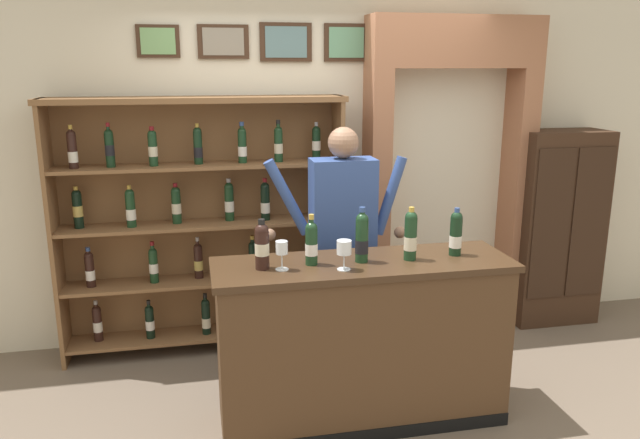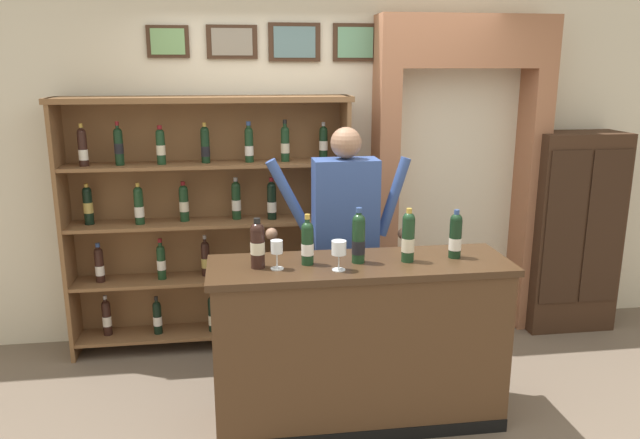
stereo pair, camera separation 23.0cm
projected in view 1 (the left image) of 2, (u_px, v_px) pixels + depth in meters
The scene contains 14 objects.
ground_plane at pixel (359, 418), 3.79m from camera, with size 14.00×14.00×0.02m, color #6B5B4C.
back_wall at pixel (313, 123), 4.77m from camera, with size 12.00×0.19×3.36m.
wine_shelf at pixel (202, 218), 4.51m from camera, with size 2.11×0.34×1.90m.
archway_doorway at pixel (445, 152), 4.92m from camera, with size 1.35×0.45×2.48m.
side_cabinet at pixel (556, 227), 5.08m from camera, with size 0.71×0.40×1.61m.
tasting_counter at pixel (362, 342), 3.67m from camera, with size 1.75×0.54×1.01m.
shopkeeper at pixel (342, 226), 4.09m from camera, with size 0.98×0.22×1.73m.
tasting_bottle_bianco at pixel (262, 245), 3.38m from camera, with size 0.08×0.08×0.29m.
tasting_bottle_super_tuscan at pixel (311, 243), 3.46m from camera, with size 0.07×0.07×0.29m.
tasting_bottle_vin_santo at pixel (361, 237), 3.51m from camera, with size 0.08×0.08×0.32m.
tasting_bottle_prosecco at pixel (411, 235), 3.54m from camera, with size 0.07×0.07×0.32m.
tasting_bottle_riserva at pixel (456, 233), 3.63m from camera, with size 0.07×0.07×0.29m.
wine_glass_spare at pixel (282, 249), 3.37m from camera, with size 0.07×0.07×0.17m.
wine_glass_left at pixel (344, 249), 3.37m from camera, with size 0.08×0.08×0.17m.
Camera 1 is at (-0.92, -3.25, 2.12)m, focal length 34.34 mm.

